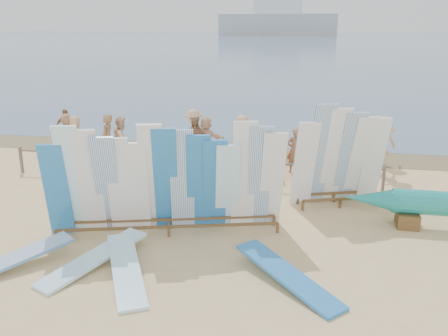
% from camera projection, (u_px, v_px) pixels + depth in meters
% --- Properties ---
extents(ground, '(160.00, 160.00, 0.00)m').
position_uv_depth(ground, '(161.00, 219.00, 12.57)').
color(ground, '#DDBB7F').
rests_on(ground, ground).
extents(ocean, '(320.00, 240.00, 0.02)m').
position_uv_depth(ocean, '(304.00, 41.00, 132.67)').
color(ocean, '#496483').
rests_on(ocean, ground).
extents(wet_sand_strip, '(40.00, 2.60, 0.01)m').
position_uv_depth(wet_sand_strip, '(216.00, 150.00, 19.32)').
color(wet_sand_strip, olive).
rests_on(wet_sand_strip, ground).
extents(distant_ship, '(45.00, 8.00, 14.00)m').
position_uv_depth(distant_ship, '(278.00, 21.00, 182.07)').
color(distant_ship, '#999EA3').
rests_on(distant_ship, ocean).
extents(fence, '(12.08, 0.08, 0.90)m').
position_uv_depth(fence, '(189.00, 164.00, 15.20)').
color(fence, '#65584C').
rests_on(fence, ground).
extents(main_surfboard_rack, '(5.69, 2.20, 2.84)m').
position_uv_depth(main_surfboard_rack, '(168.00, 184.00, 11.37)').
color(main_surfboard_rack, brown).
rests_on(main_surfboard_rack, ground).
extents(side_surfboard_rack, '(2.67, 1.49, 2.98)m').
position_uv_depth(side_surfboard_rack, '(340.00, 160.00, 13.14)').
color(side_surfboard_rack, brown).
rests_on(side_surfboard_rack, ground).
extents(vendor_table, '(1.12, 0.98, 1.24)m').
position_uv_depth(vendor_table, '(251.00, 202.00, 12.58)').
color(vendor_table, brown).
rests_on(vendor_table, ground).
extents(flat_board_d, '(2.33, 2.27, 0.38)m').
position_uv_depth(flat_board_d, '(287.00, 284.00, 9.45)').
color(flat_board_d, '#2674BF').
rests_on(flat_board_d, ground).
extents(flat_board_a, '(1.75, 2.65, 0.34)m').
position_uv_depth(flat_board_a, '(126.00, 276.00, 9.74)').
color(flat_board_a, '#9CDEFA').
rests_on(flat_board_a, ground).
extents(flat_board_b, '(1.62, 2.69, 0.30)m').
position_uv_depth(flat_board_b, '(94.00, 265.00, 10.19)').
color(flat_board_b, '#9CDEFA').
rests_on(flat_board_b, ground).
extents(flat_board_e, '(2.10, 2.46, 0.40)m').
position_uv_depth(flat_board_e, '(10.00, 270.00, 9.98)').
color(flat_board_e, white).
rests_on(flat_board_e, ground).
extents(beach_chair_left, '(0.78, 0.79, 0.91)m').
position_uv_depth(beach_chair_left, '(226.00, 169.00, 15.91)').
color(beach_chair_left, red).
rests_on(beach_chair_left, ground).
extents(beach_chair_right, '(0.53, 0.55, 0.82)m').
position_uv_depth(beach_chair_right, '(262.00, 169.00, 16.04)').
color(beach_chair_right, red).
rests_on(beach_chair_right, ground).
extents(stroller, '(0.76, 0.95, 1.16)m').
position_uv_depth(stroller, '(270.00, 163.00, 15.91)').
color(stroller, red).
rests_on(stroller, ground).
extents(beachgoer_4, '(1.18, 0.76, 1.86)m').
position_uv_depth(beachgoer_4, '(195.00, 143.00, 16.66)').
color(beachgoer_4, '#8C6042').
rests_on(beachgoer_4, ground).
extents(beachgoer_5, '(1.54, 1.11, 1.60)m').
position_uv_depth(beachgoer_5, '(206.00, 138.00, 17.98)').
color(beachgoer_5, beige).
rests_on(beachgoer_5, ground).
extents(beachgoer_extra_0, '(0.84, 1.27, 1.81)m').
position_uv_depth(beachgoer_extra_0, '(384.00, 150.00, 15.85)').
color(beachgoer_extra_0, tan).
rests_on(beachgoer_extra_0, ground).
extents(beachgoer_9, '(1.24, 0.79, 1.79)m').
position_uv_depth(beachgoer_9, '(381.00, 140.00, 17.17)').
color(beachgoer_9, tan).
rests_on(beachgoer_9, ground).
extents(beachgoer_2, '(0.47, 0.87, 1.73)m').
position_uv_depth(beachgoer_2, '(122.00, 139.00, 17.43)').
color(beachgoer_2, beige).
rests_on(beachgoer_2, ground).
extents(beachgoer_10, '(1.08, 0.92, 1.72)m').
position_uv_depth(beachgoer_10, '(353.00, 154.00, 15.51)').
color(beachgoer_10, '#8C6042').
rests_on(beachgoer_10, ground).
extents(beachgoer_0, '(0.77, 0.84, 1.59)m').
position_uv_depth(beachgoer_0, '(76.00, 136.00, 18.21)').
color(beachgoer_0, tan).
rests_on(beachgoer_0, ground).
extents(beachgoer_3, '(1.01, 1.30, 1.87)m').
position_uv_depth(beachgoer_3, '(194.00, 134.00, 18.05)').
color(beachgoer_3, tan).
rests_on(beachgoer_3, ground).
extents(beachgoer_11, '(0.96, 1.49, 1.53)m').
position_uv_depth(beachgoer_11, '(67.00, 132.00, 19.04)').
color(beachgoer_11, beige).
rests_on(beachgoer_11, ground).
extents(beachgoer_extra_1, '(0.96, 0.55, 1.54)m').
position_uv_depth(beachgoer_extra_1, '(66.00, 127.00, 19.92)').
color(beachgoer_extra_1, '#8C6042').
rests_on(beachgoer_extra_1, ground).
extents(beachgoer_1, '(0.44, 0.71, 1.87)m').
position_uv_depth(beachgoer_1, '(108.00, 140.00, 17.06)').
color(beachgoer_1, '#8C6042').
rests_on(beachgoer_1, ground).
extents(beachgoer_6, '(1.01, 0.89, 1.88)m').
position_uv_depth(beachgoer_6, '(242.00, 141.00, 16.83)').
color(beachgoer_6, tan).
rests_on(beachgoer_6, ground).
extents(beachgoer_8, '(0.94, 0.91, 1.81)m').
position_uv_depth(beachgoer_8, '(352.00, 153.00, 15.42)').
color(beachgoer_8, beige).
rests_on(beachgoer_8, ground).
extents(beachgoer_7, '(0.62, 0.41, 1.58)m').
position_uv_depth(beachgoer_7, '(295.00, 150.00, 16.24)').
color(beachgoer_7, '#8C6042').
rests_on(beachgoer_7, ground).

